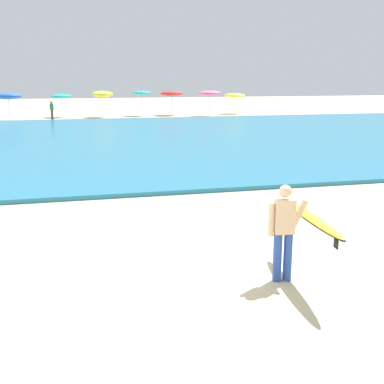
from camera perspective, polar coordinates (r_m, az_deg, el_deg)
name	(u,v)px	position (r m, az deg, el deg)	size (l,w,h in m)	color
ground_plane	(184,280)	(8.89, -0.93, -10.07)	(160.00, 160.00, 0.00)	beige
sea	(101,139)	(28.57, -10.42, 5.99)	(120.00, 28.00, 0.14)	teal
surfer_with_board	(297,224)	(8.72, 11.98, -3.67)	(1.06, 2.71, 1.73)	#284CA3
beach_umbrella_1	(8,96)	(44.13, -20.47, 10.34)	(2.17, 2.19, 2.32)	beige
beach_umbrella_2	(61,96)	(46.39, -14.89, 10.65)	(1.82, 1.82, 2.07)	beige
beach_umbrella_3	(102,94)	(45.70, -10.32, 11.06)	(1.90, 1.92, 2.36)	beige
beach_umbrella_4	(141,93)	(46.72, -5.86, 11.33)	(1.78, 1.79, 2.30)	beige
beach_umbrella_5	(171,94)	(47.48, -2.39, 11.29)	(2.13, 2.15, 2.30)	beige
beach_umbrella_6	(210,93)	(46.29, 2.04, 11.36)	(2.20, 2.21, 2.34)	beige
beach_umbrella_7	(235,95)	(49.55, 4.96, 11.07)	(2.05, 2.06, 2.00)	beige
beachgoer_near_row_left	(52,110)	(43.41, -15.89, 9.10)	(0.32, 0.20, 1.58)	#383842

